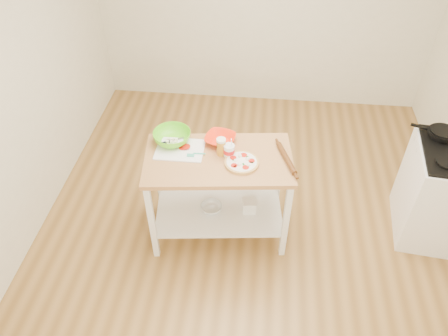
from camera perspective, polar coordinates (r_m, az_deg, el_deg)
room_shell at (r=3.36m, az=4.28°, el=7.72°), size 4.04×4.54×2.74m
prep_island at (r=3.75m, az=-0.70°, el=-1.58°), size 1.29×0.80×0.90m
gas_stove at (r=4.35m, az=26.54°, el=-2.86°), size 0.69×0.78×1.11m
skillet at (r=4.17m, az=26.58°, el=4.18°), size 0.37×0.24×0.03m
pizza at (r=3.52m, az=2.33°, el=0.75°), size 0.28×0.28×0.04m
cutting_board at (r=3.68m, az=-5.79°, el=2.49°), size 0.40×0.30×0.04m
spatula at (r=3.60m, az=-3.77°, el=1.79°), size 0.15×0.05×0.01m
knife at (r=3.75m, az=-7.09°, el=3.46°), size 0.24×0.15×0.01m
orange_bowl at (r=3.73m, az=-0.49°, el=3.79°), size 0.31×0.31×0.06m
green_bowl at (r=3.74m, az=-6.80°, el=4.04°), size 0.38×0.38×0.10m
beer_pint at (r=3.57m, az=-0.38°, el=2.82°), size 0.08×0.08×0.16m
yogurt_tub at (r=3.57m, az=0.67°, el=2.29°), size 0.09×0.09×0.20m
rolling_pin at (r=3.58m, az=8.15°, el=1.27°), size 0.17×0.37×0.04m
shelf_glass_bowl at (r=4.01m, az=-1.66°, el=-5.21°), size 0.23×0.23×0.06m
shelf_bin at (r=4.00m, az=3.31°, el=-4.91°), size 0.13×0.13×0.12m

